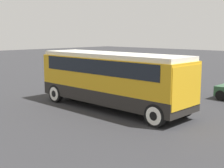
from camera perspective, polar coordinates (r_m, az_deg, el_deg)
ground_plane at (r=17.04m, az=-0.00°, el=-4.51°), size 120.00×120.00×0.00m
tour_bus at (r=16.64m, az=0.24°, el=1.51°), size 9.12×2.59×3.02m
parked_car_near at (r=23.79m, az=4.10°, el=1.08°), size 4.49×1.86×1.37m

